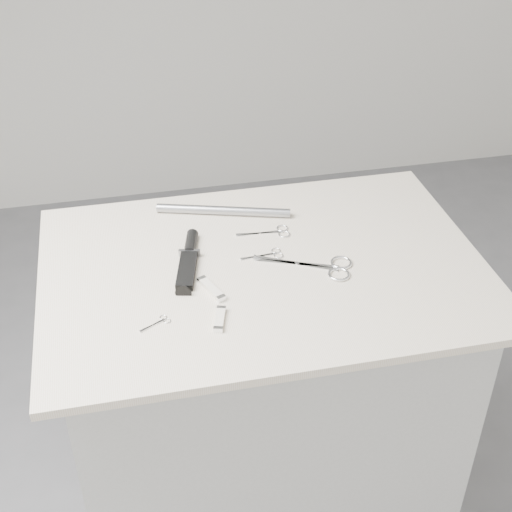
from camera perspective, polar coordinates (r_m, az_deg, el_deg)
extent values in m
cube|color=#BABBB8|center=(1.93, 0.52, -12.15)|extent=(0.90, 0.60, 0.90)
cube|color=beige|center=(1.62, 0.60, -1.02)|extent=(1.00, 0.70, 0.02)
cube|color=white|center=(1.62, 3.30, -0.62)|extent=(0.19, 0.11, 0.00)
cylinder|color=white|center=(1.62, 3.30, -0.59)|extent=(0.01, 0.01, 0.01)
torus|color=white|center=(1.63, 6.83, -0.53)|extent=(0.05, 0.05, 0.01)
torus|color=white|center=(1.59, 6.64, -1.47)|extent=(0.05, 0.05, 0.01)
cube|color=white|center=(1.72, 0.31, 1.82)|extent=(0.11, 0.02, 0.00)
cylinder|color=white|center=(1.72, 0.31, 1.84)|extent=(0.01, 0.01, 0.00)
torus|color=white|center=(1.74, 2.11, 2.23)|extent=(0.03, 0.03, 0.00)
torus|color=white|center=(1.72, 2.27, 1.75)|extent=(0.03, 0.03, 0.00)
cube|color=white|center=(1.64, 0.25, -0.03)|extent=(0.09, 0.02, 0.00)
cylinder|color=white|center=(1.64, 0.25, -0.01)|extent=(0.00, 0.00, 0.00)
torus|color=white|center=(1.66, 1.60, 0.42)|extent=(0.02, 0.02, 0.00)
torus|color=white|center=(1.64, 1.82, 0.03)|extent=(0.02, 0.02, 0.00)
cube|color=white|center=(1.46, -8.27, -5.52)|extent=(0.06, 0.04, 0.00)
cylinder|color=white|center=(1.46, -8.28, -5.50)|extent=(0.00, 0.00, 0.00)
torus|color=white|center=(1.48, -7.44, -4.90)|extent=(0.02, 0.02, 0.00)
torus|color=white|center=(1.47, -7.13, -5.18)|extent=(0.02, 0.02, 0.00)
cube|color=black|center=(1.59, -5.55, -1.15)|extent=(0.07, 0.14, 0.02)
cube|color=gray|center=(1.64, -5.34, 0.25)|extent=(0.05, 0.02, 0.02)
cylinder|color=black|center=(1.68, -5.21, 1.02)|extent=(0.05, 0.09, 0.03)
cube|color=white|center=(1.54, -3.60, -2.64)|extent=(0.05, 0.09, 0.01)
cube|color=white|center=(1.56, -4.36, -1.88)|extent=(0.02, 0.02, 0.01)
cube|color=white|center=(1.51, -2.80, -3.40)|extent=(0.02, 0.02, 0.01)
cube|color=white|center=(1.46, -2.92, -5.09)|extent=(0.03, 0.07, 0.01)
cube|color=white|center=(1.48, -2.79, -4.27)|extent=(0.02, 0.01, 0.01)
cube|color=white|center=(1.43, -3.05, -5.92)|extent=(0.02, 0.01, 0.01)
cylinder|color=gray|center=(1.79, -2.64, 3.65)|extent=(0.33, 0.12, 0.02)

